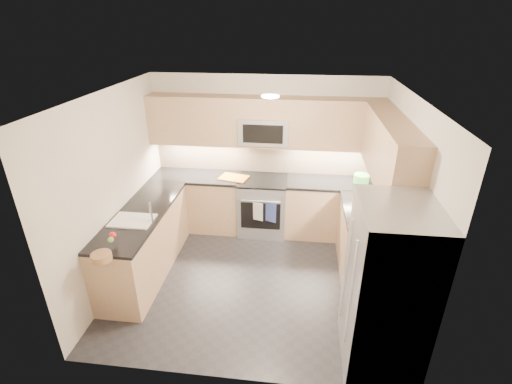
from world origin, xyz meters
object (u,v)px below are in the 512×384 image
gas_range (263,206)px  fruit_basket (101,257)px  utensil_bowl (361,179)px  microwave (264,130)px  cutting_board (234,178)px  refrigerator (387,290)px

gas_range → fruit_basket: 2.83m
utensil_bowl → fruit_basket: (-3.01, -2.39, -0.03)m
gas_range → fruit_basket: size_ratio=4.24×
utensil_bowl → fruit_basket: bearing=-141.6°
microwave → cutting_board: bearing=-163.7°
cutting_board → fruit_basket: 2.55m
gas_range → refrigerator: size_ratio=0.51×
microwave → refrigerator: size_ratio=0.42×
microwave → refrigerator: microwave is taller
microwave → utensil_bowl: size_ratio=3.16×
refrigerator → fruit_basket: bearing=178.5°
gas_range → cutting_board: size_ratio=2.10×
utensil_bowl → cutting_board: 2.00m
refrigerator → cutting_board: refrigerator is taller
cutting_board → fruit_basket: (-1.01, -2.34, 0.03)m
fruit_basket → cutting_board: bearing=66.6°
cutting_board → microwave: bearing=16.3°
gas_range → microwave: (0.00, 0.12, 1.24)m
microwave → refrigerator: bearing=-60.4°
gas_range → utensil_bowl: (1.53, 0.04, 0.55)m
gas_range → utensil_bowl: size_ratio=3.79×
gas_range → microwave: microwave is taller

